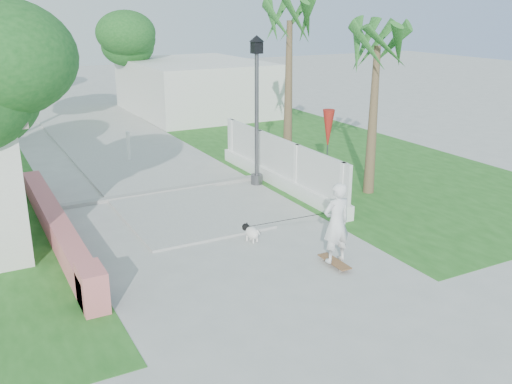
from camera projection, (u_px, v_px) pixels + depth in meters
ground at (259, 274)px, 11.69m from camera, size 90.00×90.00×0.00m
path_strip at (69, 115)px, 28.44m from camera, size 3.20×36.00×0.06m
curb at (162, 191)px, 16.70m from camera, size 6.50×0.25×0.10m
grass_right at (321, 151)px, 21.53m from camera, size 8.00×20.00×0.01m
pink_wall at (59, 231)px, 13.09m from camera, size 0.45×8.20×0.80m
lattice_fence at (279, 169)px, 17.23m from camera, size 0.35×7.00×1.50m
building_right at (195, 87)px, 29.06m from camera, size 6.00×8.00×2.60m
street_lamp at (257, 105)px, 16.84m from camera, size 0.44×0.44×4.44m
bollard at (128, 145)px, 19.98m from camera, size 0.14×0.14×1.09m
patio_umbrella at (328, 130)px, 17.08m from camera, size 0.36×0.36×2.30m
tree_path_left at (1, 43)px, 22.56m from camera, size 3.40×3.40×5.23m
tree_path_right at (127, 42)px, 28.79m from camera, size 3.00×3.00×4.79m
palm_far at (290, 31)px, 17.80m from camera, size 1.80×1.80×5.30m
palm_near at (377, 55)px, 15.56m from camera, size 1.80×1.80×4.70m
skateboarder at (297, 221)px, 12.31m from camera, size 1.24×2.66×1.84m
dog at (251, 232)px, 13.27m from camera, size 0.38×0.57×0.41m
parked_car at (23, 77)px, 37.31m from camera, size 4.82×3.26×1.53m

